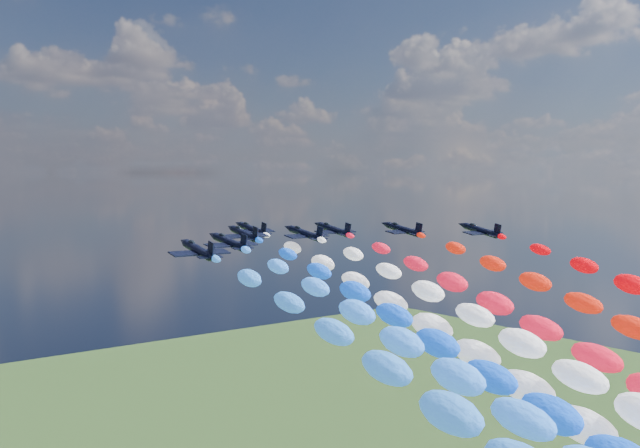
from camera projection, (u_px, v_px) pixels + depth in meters
jet_0 at (198, 250)px, 110.53m from camera, size 9.43×12.45×4.51m
jet_1 at (229, 242)px, 123.09m from camera, size 9.10×12.21×4.51m
jet_2 at (244, 234)px, 140.20m from camera, size 9.23×12.30×4.51m
trail_2 at (519, 416)px, 93.18m from camera, size 5.89×119.07×40.78m
jet_3 at (305, 234)px, 140.38m from camera, size 9.34×12.38×4.51m
trail_3 at (611, 415)px, 93.36m from camera, size 5.89×119.07×40.78m
jet_4 at (252, 229)px, 151.34m from camera, size 8.82×12.01×4.51m
trail_4 at (502, 390)px, 104.31m from camera, size 5.89×119.07×40.78m
jet_5 at (334, 230)px, 150.17m from camera, size 9.11×12.22×4.51m
trail_5 at (624, 392)px, 103.14m from camera, size 5.89×119.07×40.78m
jet_6 at (403, 229)px, 150.56m from camera, size 9.28×12.34×4.51m
jet_7 at (481, 231)px, 147.83m from camera, size 9.12×12.23×4.51m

